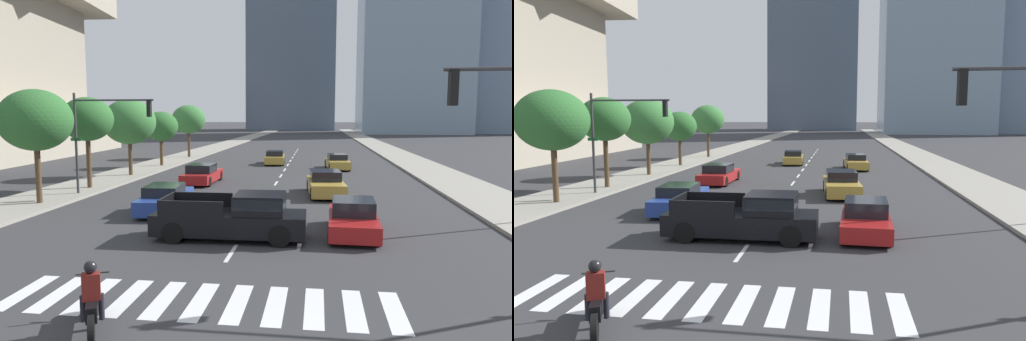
% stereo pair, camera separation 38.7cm
% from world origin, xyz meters
% --- Properties ---
extents(sidewalk_east, '(4.00, 260.00, 0.15)m').
position_xyz_m(sidewalk_east, '(11.71, 30.00, 0.07)').
color(sidewalk_east, gray).
rests_on(sidewalk_east, ground).
extents(sidewalk_west, '(4.00, 260.00, 0.15)m').
position_xyz_m(sidewalk_west, '(-11.71, 30.00, 0.07)').
color(sidewalk_west, gray).
rests_on(sidewalk_west, ground).
extents(crosswalk_near, '(9.45, 2.35, 0.01)m').
position_xyz_m(crosswalk_near, '(0.00, 5.95, 0.00)').
color(crosswalk_near, silver).
rests_on(crosswalk_near, ground).
extents(lane_divider_center, '(0.14, 50.00, 0.01)m').
position_xyz_m(lane_divider_center, '(0.00, 33.95, 0.00)').
color(lane_divider_center, silver).
rests_on(lane_divider_center, ground).
extents(motorcycle_trailing, '(1.10, 1.93, 1.49)m').
position_xyz_m(motorcycle_trailing, '(-1.83, 4.21, 0.58)').
color(motorcycle_trailing, black).
rests_on(motorcycle_trailing, ground).
extents(pickup_truck, '(5.46, 2.03, 1.67)m').
position_xyz_m(pickup_truck, '(-0.11, 11.69, 0.81)').
color(pickup_truck, black).
rests_on(pickup_truck, ground).
extents(sedan_gold_0, '(2.09, 4.62, 1.26)m').
position_xyz_m(sedan_gold_0, '(4.36, 35.15, 0.59)').
color(sedan_gold_0, '#B28E38').
rests_on(sedan_gold_0, ground).
extents(sedan_blue_1, '(2.10, 4.82, 1.27)m').
position_xyz_m(sedan_blue_1, '(-4.28, 16.14, 0.59)').
color(sedan_blue_1, navy).
rests_on(sedan_blue_1, ground).
extents(sedan_red_2, '(1.94, 4.29, 1.30)m').
position_xyz_m(sedan_red_2, '(4.07, 12.98, 0.59)').
color(sedan_red_2, maroon).
rests_on(sedan_red_2, ground).
extents(sedan_gold_3, '(2.21, 4.77, 1.37)m').
position_xyz_m(sedan_gold_3, '(3.17, 21.70, 0.63)').
color(sedan_gold_3, '#B28E38').
rests_on(sedan_gold_3, ground).
extents(sedan_red_4, '(1.93, 4.70, 1.29)m').
position_xyz_m(sedan_red_4, '(-4.86, 25.40, 0.59)').
color(sedan_red_4, maroon).
rests_on(sedan_red_4, ground).
extents(sedan_gold_5, '(1.96, 4.44, 1.26)m').
position_xyz_m(sedan_gold_5, '(-1.25, 38.49, 0.59)').
color(sedan_gold_5, '#B28E38').
rests_on(sedan_gold_5, ground).
extents(traffic_signal_far, '(4.80, 0.28, 5.53)m').
position_xyz_m(traffic_signal_far, '(-8.78, 19.61, 3.97)').
color(traffic_signal_far, '#333335').
rests_on(traffic_signal_far, sidewalk_west).
extents(street_tree_nearest, '(3.52, 3.52, 5.57)m').
position_xyz_m(street_tree_nearest, '(-10.91, 16.61, 4.21)').
color(street_tree_nearest, '#4C3823').
rests_on(street_tree_nearest, sidewalk_west).
extents(street_tree_second, '(3.07, 3.07, 5.41)m').
position_xyz_m(street_tree_second, '(-10.91, 21.72, 4.23)').
color(street_tree_second, '#4C3823').
rests_on(street_tree_second, sidewalk_west).
extents(street_tree_third, '(3.84, 3.84, 5.51)m').
position_xyz_m(street_tree_third, '(-10.91, 27.94, 4.02)').
color(street_tree_third, '#4C3823').
rests_on(street_tree_third, sidewalk_west).
extents(street_tree_fourth, '(3.00, 3.00, 4.70)m').
position_xyz_m(street_tree_fourth, '(-10.91, 34.77, 3.56)').
color(street_tree_fourth, '#4C3823').
rests_on(street_tree_fourth, sidewalk_west).
extents(street_tree_fifth, '(3.53, 3.53, 5.48)m').
position_xyz_m(street_tree_fifth, '(-10.91, 43.55, 4.12)').
color(street_tree_fifth, '#4C3823').
rests_on(street_tree_fifth, sidewalk_west).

